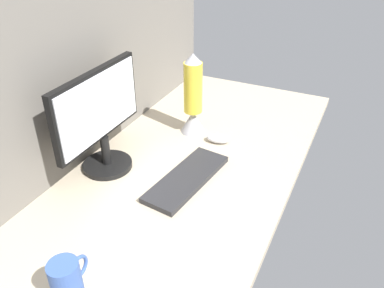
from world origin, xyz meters
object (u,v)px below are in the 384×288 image
at_px(monitor, 100,117).
at_px(mug_ceramic_blue, 67,282).
at_px(mouse, 218,138).
at_px(keyboard, 187,178).
at_px(lava_lamp, 193,100).

xyz_separation_m(monitor, mug_ceramic_blue, (-0.51, -0.26, -0.14)).
bearing_deg(mouse, mug_ceramic_blue, 167.06).
xyz_separation_m(keyboard, lava_lamp, (0.33, 0.13, 0.13)).
bearing_deg(mug_ceramic_blue, keyboard, -4.59).
distance_m(monitor, keyboard, 0.37).
relative_size(mouse, lava_lamp, 0.28).
height_order(mouse, mug_ceramic_blue, mug_ceramic_blue).
xyz_separation_m(keyboard, mug_ceramic_blue, (-0.56, 0.04, 0.05)).
bearing_deg(mouse, monitor, 127.87).
relative_size(keyboard, mug_ceramic_blue, 2.94).
xyz_separation_m(mouse, lava_lamp, (0.04, 0.13, 0.13)).
bearing_deg(lava_lamp, keyboard, -158.19).
relative_size(monitor, mouse, 4.47).
bearing_deg(keyboard, mug_ceramic_blue, -177.34).
bearing_deg(mouse, keyboard, 169.94).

